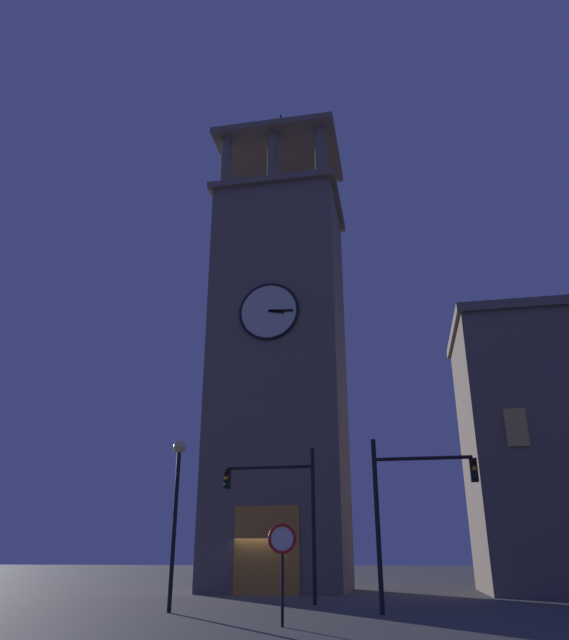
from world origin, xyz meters
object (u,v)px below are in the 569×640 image
object	(u,v)px
traffic_signal_far	(284,501)
no_horn_sign	(282,546)
clocktower	(280,368)
street_lamp	(177,490)
traffic_signal_mid	(410,497)

from	to	relation	value
traffic_signal_far	no_horn_sign	size ratio (longest dim) A/B	2.29
clocktower	no_horn_sign	xyz separation A→B (m)	(-3.31, 16.27, -10.07)
traffic_signal_far	no_horn_sign	world-z (taller)	traffic_signal_far
traffic_signal_far	clocktower	bearing A→B (deg)	-77.69
clocktower	street_lamp	size ratio (longest dim) A/B	5.52
traffic_signal_mid	no_horn_sign	distance (m)	5.54
traffic_signal_mid	traffic_signal_far	distance (m)	6.08
street_lamp	traffic_signal_mid	bearing A→B (deg)	-176.33
street_lamp	no_horn_sign	distance (m)	5.92
clocktower	traffic_signal_mid	xyz separation A→B (m)	(-6.82, 12.27, -8.53)
clocktower	traffic_signal_far	bearing A→B (deg)	102.31
traffic_signal_mid	traffic_signal_far	xyz separation A→B (m)	(4.92, -3.57, 0.24)
clocktower	traffic_signal_far	world-z (taller)	clocktower
clocktower	no_horn_sign	distance (m)	19.42
clocktower	street_lamp	xyz separation A→B (m)	(1.09, 12.78, -8.21)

